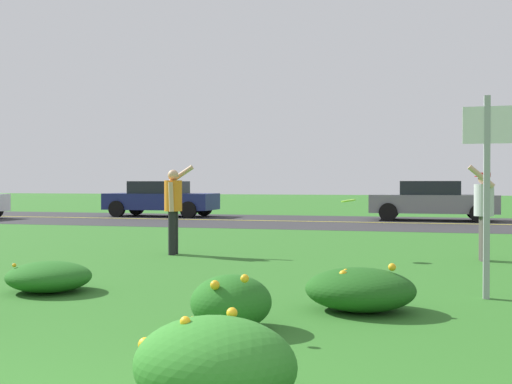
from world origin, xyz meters
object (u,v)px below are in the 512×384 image
at_px(sign_post_near_path, 487,175).
at_px(car_gray_center_right, 432,200).
at_px(person_thrower_orange_shirt, 173,204).
at_px(car_navy_center_left, 161,198).
at_px(frisbee_lime, 348,201).
at_px(person_catcher_red_cap_gray_shirt, 484,207).

bearing_deg(sign_post_near_path, car_gray_center_right, 91.60).
height_order(person_thrower_orange_shirt, car_navy_center_left, person_thrower_orange_shirt).
bearing_deg(frisbee_lime, car_gray_center_right, 82.57).
relative_size(person_thrower_orange_shirt, car_gray_center_right, 0.39).
xyz_separation_m(person_thrower_orange_shirt, car_gray_center_right, (4.95, 12.59, -0.24)).
distance_m(person_catcher_red_cap_gray_shirt, frisbee_lime, 2.37).
relative_size(sign_post_near_path, person_thrower_orange_shirt, 1.40).
xyz_separation_m(sign_post_near_path, person_thrower_orange_shirt, (-5.39, 3.32, -0.49)).
bearing_deg(person_catcher_red_cap_gray_shirt, person_thrower_orange_shirt, -174.89).
height_order(person_thrower_orange_shirt, frisbee_lime, person_thrower_orange_shirt).
distance_m(person_thrower_orange_shirt, frisbee_lime, 3.35).
height_order(car_navy_center_left, car_gray_center_right, same).
xyz_separation_m(person_thrower_orange_shirt, person_catcher_red_cap_gray_shirt, (5.69, 0.51, -0.03)).
xyz_separation_m(sign_post_near_path, person_catcher_red_cap_gray_shirt, (0.30, 3.83, -0.51)).
bearing_deg(person_thrower_orange_shirt, car_gray_center_right, 68.53).
bearing_deg(car_navy_center_left, person_catcher_red_cap_gray_shirt, -46.40).
bearing_deg(car_gray_center_right, sign_post_near_path, -88.40).
bearing_deg(person_catcher_red_cap_gray_shirt, sign_post_near_path, -94.45).
relative_size(car_navy_center_left, car_gray_center_right, 1.00).
xyz_separation_m(person_catcher_red_cap_gray_shirt, car_navy_center_left, (-11.50, 12.08, -0.22)).
xyz_separation_m(person_catcher_red_cap_gray_shirt, car_gray_center_right, (-0.74, 12.08, -0.22)).
bearing_deg(car_navy_center_left, frisbee_lime, -53.52).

